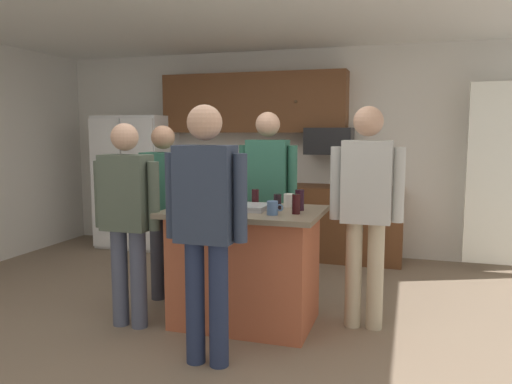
# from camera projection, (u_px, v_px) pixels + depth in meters

# --- Properties ---
(floor) EXTENTS (7.04, 7.04, 0.00)m
(floor) POSITION_uv_depth(u_px,v_px,m) (204.00, 326.00, 4.04)
(floor) COLOR #7F6B56
(floor) RESTS_ON ground
(back_wall) EXTENTS (6.40, 0.10, 2.60)m
(back_wall) POSITION_uv_depth(u_px,v_px,m) (287.00, 152.00, 6.54)
(back_wall) COLOR silver
(back_wall) RESTS_ON ground
(french_door_window_panel) EXTENTS (0.90, 0.06, 2.00)m
(french_door_window_panel) POSITION_uv_depth(u_px,v_px,m) (511.00, 175.00, 5.42)
(french_door_window_panel) COLOR white
(french_door_window_panel) RESTS_ON ground
(cabinet_run_upper) EXTENTS (2.40, 0.38, 0.75)m
(cabinet_run_upper) POSITION_uv_depth(u_px,v_px,m) (253.00, 103.00, 6.39)
(cabinet_run_upper) COLOR brown
(cabinet_run_lower) EXTENTS (1.80, 0.63, 0.90)m
(cabinet_run_lower) POSITION_uv_depth(u_px,v_px,m) (327.00, 222.00, 6.16)
(cabinet_run_lower) COLOR brown
(cabinet_run_lower) RESTS_ON ground
(refrigerator) EXTENTS (0.95, 0.76, 1.77)m
(refrigerator) POSITION_uv_depth(u_px,v_px,m) (137.00, 182.00, 6.78)
(refrigerator) COLOR white
(refrigerator) RESTS_ON ground
(microwave_over_range) EXTENTS (0.56, 0.40, 0.32)m
(microwave_over_range) POSITION_uv_depth(u_px,v_px,m) (329.00, 141.00, 6.06)
(microwave_over_range) COLOR black
(kitchen_island) EXTENTS (1.23, 0.85, 0.95)m
(kitchen_island) POSITION_uv_depth(u_px,v_px,m) (245.00, 266.00, 4.06)
(kitchen_island) COLOR #AD5638
(kitchen_island) RESTS_ON ground
(person_guest_right) EXTENTS (0.57, 0.22, 1.62)m
(person_guest_right) POSITION_uv_depth(u_px,v_px,m) (164.00, 201.00, 4.56)
(person_guest_right) COLOR #383842
(person_guest_right) RESTS_ON ground
(person_guest_by_door) EXTENTS (0.57, 0.23, 1.74)m
(person_guest_by_door) POSITION_uv_depth(u_px,v_px,m) (206.00, 217.00, 3.26)
(person_guest_by_door) COLOR #232D4C
(person_guest_by_door) RESTS_ON ground
(person_elder_center) EXTENTS (0.57, 0.23, 1.75)m
(person_elder_center) POSITION_uv_depth(u_px,v_px,m) (268.00, 190.00, 4.73)
(person_elder_center) COLOR #4C5166
(person_elder_center) RESTS_ON ground
(person_host_foreground) EXTENTS (0.57, 0.22, 1.63)m
(person_host_foreground) POSITION_uv_depth(u_px,v_px,m) (127.00, 212.00, 3.93)
(person_host_foreground) COLOR #4C5166
(person_host_foreground) RESTS_ON ground
(person_guest_left) EXTENTS (0.57, 0.23, 1.76)m
(person_guest_left) POSITION_uv_depth(u_px,v_px,m) (366.00, 201.00, 3.89)
(person_guest_left) COLOR tan
(person_guest_left) RESTS_ON ground
(glass_pilsner) EXTENTS (0.07, 0.07, 0.17)m
(glass_pilsner) POSITION_uv_depth(u_px,v_px,m) (300.00, 200.00, 3.93)
(glass_pilsner) COLOR black
(glass_pilsner) RESTS_ON kitchen_island
(mug_blue_stoneware) EXTENTS (0.13, 0.09, 0.11)m
(mug_blue_stoneware) POSITION_uv_depth(u_px,v_px,m) (289.00, 200.00, 4.12)
(mug_blue_stoneware) COLOR white
(mug_blue_stoneware) RESTS_ON kitchen_island
(glass_stout_tall) EXTENTS (0.06, 0.06, 0.12)m
(glass_stout_tall) POSITION_uv_depth(u_px,v_px,m) (277.00, 202.00, 3.99)
(glass_stout_tall) COLOR black
(glass_stout_tall) RESTS_ON kitchen_island
(glass_short_whisky) EXTENTS (0.06, 0.06, 0.14)m
(glass_short_whisky) POSITION_uv_depth(u_px,v_px,m) (255.00, 197.00, 4.22)
(glass_short_whisky) COLOR black
(glass_short_whisky) RESTS_ON kitchen_island
(mug_ceramic_white) EXTENTS (0.13, 0.08, 0.10)m
(mug_ceramic_white) POSITION_uv_depth(u_px,v_px,m) (273.00, 208.00, 3.72)
(mug_ceramic_white) COLOR #4C6B99
(mug_ceramic_white) RESTS_ON kitchen_island
(glass_dark_ale) EXTENTS (0.06, 0.06, 0.15)m
(glass_dark_ale) POSITION_uv_depth(u_px,v_px,m) (296.00, 204.00, 3.76)
(glass_dark_ale) COLOR black
(glass_dark_ale) RESTS_ON kitchen_island
(serving_tray) EXTENTS (0.44, 0.30, 0.04)m
(serving_tray) POSITION_uv_depth(u_px,v_px,m) (240.00, 207.00, 3.99)
(serving_tray) COLOR #B7B7BC
(serving_tray) RESTS_ON kitchen_island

